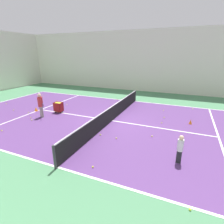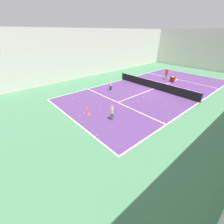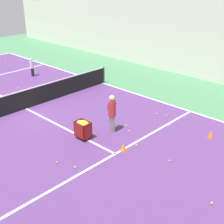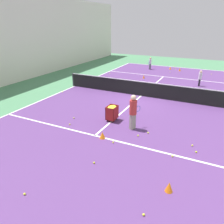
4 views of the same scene
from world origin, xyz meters
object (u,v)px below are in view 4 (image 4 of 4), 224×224
Objects in this scene: tennis_net at (141,88)px; ball_cart at (112,110)px; child_midcourt at (200,77)px; coach_at_net at (133,110)px; training_cone_0 at (170,68)px; training_cone_1 at (144,77)px; player_near_baseline at (150,62)px.

ball_cart is at bearing 89.55° from tennis_net.
ball_cart is at bearing -16.19° from child_midcourt.
training_cone_0 is at bearing 34.04° from coach_at_net.
coach_at_net is 9.90m from training_cone_1.
coach_at_net is at bearing 104.51° from tennis_net.
training_cone_0 is (-1.91, -0.97, -0.58)m from player_near_baseline.
coach_at_net is (-3.31, 13.47, 0.24)m from player_near_baseline.
child_midcourt is at bearing 122.11° from training_cone_0.
training_cone_0 is (0.17, -9.67, -0.39)m from tennis_net.
coach_at_net is at bearing 105.50° from training_cone_1.
coach_at_net is 14.53m from training_cone_0.
training_cone_0 is (1.40, -14.44, -0.82)m from coach_at_net.
coach_at_net is 1.40m from ball_cart.
coach_at_net is 1.38× the size of child_midcourt.
player_near_baseline is at bearing 42.28° from coach_at_net.
ball_cart is at bearing 26.70° from player_near_baseline.
tennis_net is 8.95m from player_near_baseline.
training_cone_1 is at bearing -73.53° from tennis_net.
tennis_net is 14.12× the size of ball_cart.
child_midcourt reaches higher than training_cone_1.
child_midcourt is at bearing 16.17° from coach_at_net.
coach_at_net is 9.27m from child_midcourt.
coach_at_net is at bearing -7.91° from child_midcourt.
ball_cart is at bearing 100.21° from coach_at_net.
coach_at_net is 2.12× the size of ball_cart.
training_cone_0 is at bearing -89.45° from ball_cart.
child_midcourt is at bearing -126.84° from tennis_net.
child_midcourt is 3.91× the size of training_cone_1.
player_near_baseline is 2.21m from training_cone_0.
player_near_baseline is 1.03× the size of child_midcourt.
child_midcourt reaches higher than ball_cart.
ball_cart is at bearing 98.55° from training_cone_1.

